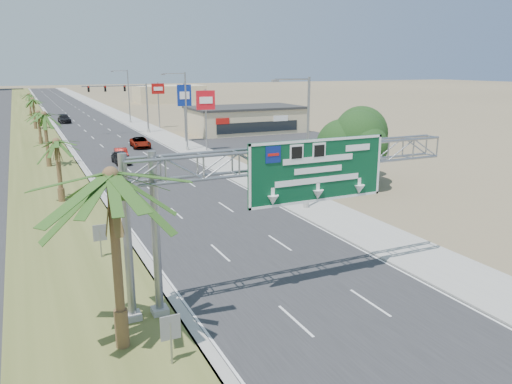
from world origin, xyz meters
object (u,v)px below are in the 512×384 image
object	(u,v)px
car_far	(64,119)
pole_sign_red_near	(206,103)
store_building	(245,120)
palm_near	(111,176)
signal_mast	(135,104)
car_right_lane	(140,143)
car_left_lane	(121,158)
car_mid_lane	(121,154)
pole_sign_blue	(184,98)
pole_sign_red_far	(158,92)
sign_gantry	(284,171)

from	to	relation	value
car_far	pole_sign_red_near	xyz separation A→B (m)	(13.73, -42.97, 5.38)
store_building	palm_near	bearing A→B (deg)	-118.28
signal_mast	store_building	world-z (taller)	signal_mast
car_right_lane	pole_sign_red_near	xyz separation A→B (m)	(7.18, -6.52, 5.46)
palm_near	car_left_lane	xyz separation A→B (m)	(7.20, 38.70, -6.22)
palm_near	car_far	world-z (taller)	palm_near
car_left_lane	car_far	xyz separation A→B (m)	(-2.03, 46.96, 0.06)
palm_near	car_mid_lane	distance (m)	42.47
signal_mast	car_mid_lane	size ratio (longest dim) A/B	2.55
palm_near	pole_sign_blue	bearing A→B (deg)	69.91
signal_mast	car_mid_lane	world-z (taller)	signal_mast
pole_sign_blue	pole_sign_red_far	distance (m)	18.13
signal_mast	car_right_lane	bearing A→B (deg)	-100.19
signal_mast	pole_sign_blue	xyz separation A→B (m)	(4.49, -12.41, 1.46)
car_left_lane	pole_sign_red_far	world-z (taller)	pole_sign_red_far
palm_near	car_mid_lane	world-z (taller)	palm_near
sign_gantry	car_right_lane	distance (m)	47.72
signal_mast	car_right_lane	size ratio (longest dim) A/B	2.06
palm_near	store_building	xyz separation A→B (m)	(31.20, 58.00, -4.93)
sign_gantry	palm_near	xyz separation A→B (m)	(-8.14, -1.93, 0.87)
car_far	pole_sign_red_far	world-z (taller)	pole_sign_red_far
sign_gantry	car_right_lane	xyz separation A→B (m)	(3.58, 47.28, -5.37)
car_mid_lane	pole_sign_blue	distance (m)	16.19
pole_sign_red_near	palm_near	bearing A→B (deg)	-113.87
signal_mast	car_left_lane	size ratio (longest dim) A/B	2.45
store_building	car_far	distance (m)	38.01
car_right_lane	pole_sign_red_far	size ratio (longest dim) A/B	0.62
signal_mast	store_building	size ratio (longest dim) A/B	0.57
store_building	car_mid_lane	bearing A→B (deg)	-144.59
store_building	car_mid_lane	size ratio (longest dim) A/B	4.46
pole_sign_red_far	palm_near	bearing A→B (deg)	-105.83
sign_gantry	car_mid_lane	size ratio (longest dim) A/B	4.15
signal_mast	pole_sign_red_near	size ratio (longest dim) A/B	1.29
pole_sign_red_far	pole_sign_red_near	bearing A→B (deg)	-91.84
signal_mast	pole_sign_blue	world-z (taller)	pole_sign_blue
sign_gantry	car_mid_lane	bearing A→B (deg)	90.64
pole_sign_red_far	signal_mast	bearing A→B (deg)	-133.39
car_far	car_right_lane	bearing A→B (deg)	-80.60
sign_gantry	car_left_lane	world-z (taller)	sign_gantry
pole_sign_blue	signal_mast	bearing A→B (deg)	109.89
car_far	car_mid_lane	bearing A→B (deg)	-87.52
sign_gantry	pole_sign_red_near	size ratio (longest dim) A/B	2.11
sign_gantry	pole_sign_red_far	xyz separation A→B (m)	(11.62, 67.74, 0.23)
car_right_lane	pole_sign_red_near	world-z (taller)	pole_sign_red_near
sign_gantry	palm_near	distance (m)	8.41
car_left_lane	pole_sign_blue	bearing A→B (deg)	46.51
sign_gantry	pole_sign_red_far	size ratio (longest dim) A/B	2.10
car_left_lane	car_right_lane	bearing A→B (deg)	65.43
pole_sign_red_far	car_right_lane	bearing A→B (deg)	-111.45
car_far	pole_sign_red_far	xyz separation A→B (m)	(14.59, -15.99, 5.51)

